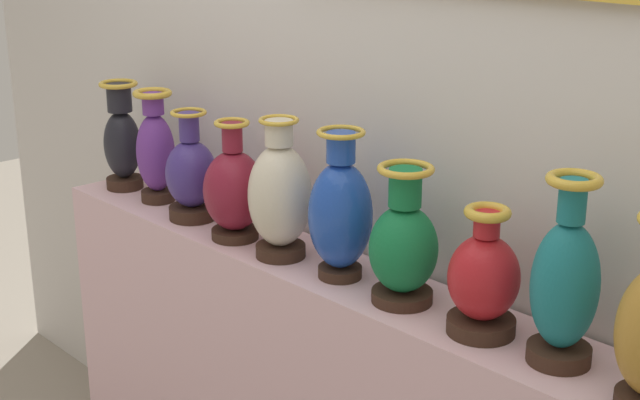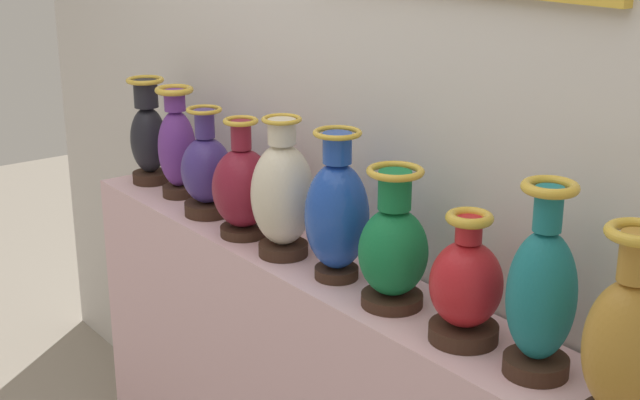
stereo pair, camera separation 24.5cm
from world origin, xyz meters
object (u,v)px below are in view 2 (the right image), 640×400
(vase_onyx, at_px, (148,135))
(vase_emerald, at_px, (393,248))
(vase_sapphire, at_px, (337,213))
(vase_crimson, at_px, (466,287))
(vase_violet, at_px, (177,146))
(vase_indigo, at_px, (207,172))
(vase_ivory, at_px, (283,195))
(vase_teal, at_px, (541,295))
(vase_burgundy, at_px, (242,188))
(vase_ochre, at_px, (626,344))

(vase_onyx, xyz_separation_m, vase_emerald, (1.29, -0.01, -0.02))
(vase_onyx, xyz_separation_m, vase_sapphire, (1.07, -0.01, 0.01))
(vase_crimson, bearing_deg, vase_emerald, -179.32)
(vase_violet, distance_m, vase_emerald, 1.09)
(vase_onyx, height_order, vase_indigo, vase_onyx)
(vase_onyx, bearing_deg, vase_ivory, -1.93)
(vase_teal, bearing_deg, vase_indigo, -179.10)
(vase_onyx, xyz_separation_m, vase_burgundy, (0.65, -0.03, -0.02))
(vase_violet, xyz_separation_m, vase_indigo, (0.22, -0.02, -0.03))
(vase_burgundy, height_order, vase_emerald, vase_burgundy)
(vase_teal, relative_size, vase_ochre, 1.06)
(vase_onyx, bearing_deg, vase_crimson, -0.24)
(vase_ivory, bearing_deg, vase_burgundy, -179.18)
(vase_ivory, height_order, vase_ochre, vase_ochre)
(vase_indigo, relative_size, vase_emerald, 0.98)
(vase_violet, relative_size, vase_ivory, 0.94)
(vase_violet, distance_m, vase_indigo, 0.23)
(vase_onyx, xyz_separation_m, vase_ochre, (1.95, -0.03, -0.00))
(vase_teal, bearing_deg, vase_ivory, -177.94)
(vase_emerald, xyz_separation_m, vase_crimson, (0.24, 0.00, -0.02))
(vase_teal, bearing_deg, vase_onyx, -179.91)
(vase_emerald, bearing_deg, vase_onyx, 179.59)
(vase_burgundy, height_order, vase_ochre, vase_ochre)
(vase_violet, xyz_separation_m, vase_emerald, (1.09, -0.01, -0.03))
(vase_violet, bearing_deg, vase_ivory, -2.72)
(vase_onyx, height_order, vase_burgundy, vase_onyx)
(vase_emerald, bearing_deg, vase_ochre, -1.55)
(vase_violet, distance_m, vase_ochre, 1.75)
(vase_onyx, height_order, vase_sapphire, vase_sapphire)
(vase_onyx, height_order, vase_crimson, vase_onyx)
(vase_violet, height_order, vase_crimson, vase_violet)
(vase_violet, xyz_separation_m, vase_ivory, (0.65, -0.03, 0.00))
(vase_emerald, bearing_deg, vase_sapphire, -179.43)
(vase_indigo, relative_size, vase_ivory, 0.87)
(vase_burgundy, bearing_deg, vase_ivory, 0.82)
(vase_burgundy, height_order, vase_crimson, vase_burgundy)
(vase_sapphire, distance_m, vase_teal, 0.66)
(vase_burgundy, relative_size, vase_ivory, 0.90)
(vase_sapphire, bearing_deg, vase_violet, 179.10)
(vase_ivory, relative_size, vase_ochre, 0.99)
(vase_onyx, distance_m, vase_indigo, 0.42)
(vase_onyx, bearing_deg, vase_burgundy, -2.78)
(vase_violet, height_order, vase_ochre, vase_ochre)
(vase_indigo, xyz_separation_m, vase_ivory, (0.43, -0.01, 0.04))
(vase_ivory, bearing_deg, vase_indigo, 178.54)
(vase_violet, xyz_separation_m, vase_crimson, (1.33, -0.01, -0.04))
(vase_burgundy, distance_m, vase_emerald, 0.64)
(vase_burgundy, bearing_deg, vase_crimson, 1.65)
(vase_indigo, distance_m, vase_emerald, 0.87)
(vase_violet, bearing_deg, vase_emerald, -0.61)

